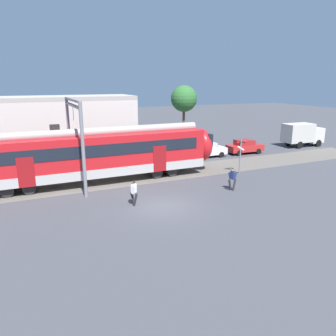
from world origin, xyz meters
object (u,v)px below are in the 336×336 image
box_truck (302,134)px  crossing_signal (241,151)px  pedestrian_white (134,191)px  parked_car_red (245,147)px  parked_car_white (207,150)px  pedestrian_navy (233,177)px

box_truck → crossing_signal: bearing=-154.0°
pedestrian_white → parked_car_red: (16.20, 9.92, -0.18)m
parked_car_white → pedestrian_white: bearing=-138.7°
pedestrian_navy → parked_car_white: size_ratio=0.41×
parked_car_red → box_truck: bearing=3.2°
pedestrian_white → parked_car_white: size_ratio=0.41×
pedestrian_navy → crossing_signal: bearing=47.4°
box_truck → pedestrian_navy: bearing=-149.2°
parked_car_red → crossing_signal: bearing=-130.0°
pedestrian_white → parked_car_white: (11.49, 10.08, -0.18)m
parked_car_white → box_truck: bearing=1.4°
pedestrian_white → parked_car_white: pedestrian_white is taller
parked_car_red → box_truck: box_truck is taller
parked_car_white → box_truck: size_ratio=0.76×
crossing_signal → parked_car_white: bearing=83.6°
pedestrian_navy → box_truck: size_ratio=0.31×
pedestrian_navy → box_truck: bearing=30.8°
pedestrian_navy → parked_car_white: bearing=68.7°
parked_car_white → parked_car_red: size_ratio=0.99×
parked_car_white → parked_car_red: 4.72m
pedestrian_white → crossing_signal: (10.75, 3.41, 1.05)m
parked_car_white → pedestrian_navy: bearing=-111.3°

